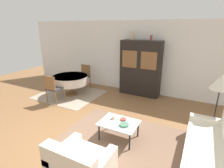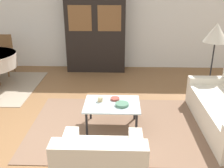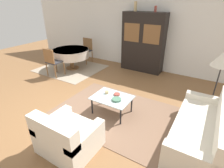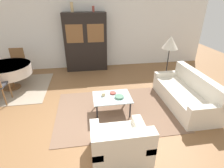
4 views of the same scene
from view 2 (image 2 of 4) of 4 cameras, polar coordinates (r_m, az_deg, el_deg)
The scene contains 11 objects.
ground_plane at distance 4.03m, azimuth -13.03°, elevation -12.15°, with size 14.00×14.00×0.00m, color brown.
wall_back at distance 6.97m, azimuth -6.56°, elevation 14.51°, with size 10.00×0.06×2.70m.
area_rug at distance 4.30m, azimuth 1.68°, elevation -9.12°, with size 2.85×2.02×0.01m.
armchair at distance 3.01m, azimuth -2.35°, elevation -17.85°, with size 0.93×0.83×0.79m.
coffee_table at distance 4.09m, azimuth -0.00°, elevation -4.82°, with size 0.86×0.65×0.41m.
display_cabinet at distance 6.70m, azimuth -3.54°, elevation 11.37°, with size 1.47×0.48×2.02m.
dining_chair_far at distance 7.05m, azimuth -22.75°, elevation 6.52°, with size 0.44×0.44×0.96m.
floor_lamp at distance 5.41m, azimuth 21.72°, elevation 9.95°, with size 0.47×0.47×1.46m.
cup at distance 4.13m, azimuth -2.59°, elevation -3.33°, with size 0.08×0.08×0.07m.
bowl at distance 4.00m, azimuth 2.20°, elevation -4.46°, with size 0.21×0.21×0.04m.
bowl_small at distance 4.19m, azimuth 0.65°, elevation -3.24°, with size 0.14×0.14×0.03m.
Camera 2 is at (0.99, -3.22, 2.21)m, focal length 42.00 mm.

